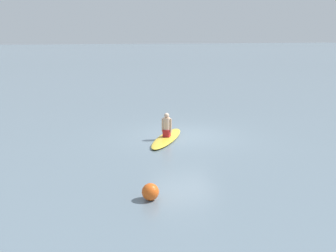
{
  "coord_description": "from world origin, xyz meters",
  "views": [
    {
      "loc": [
        -14.51,
        5.6,
        4.0
      ],
      "look_at": [
        -0.65,
        0.93,
        0.62
      ],
      "focal_mm": 41.61,
      "sensor_mm": 36.0,
      "label": 1
    }
  ],
  "objects": [
    {
      "name": "ground_plane",
      "position": [
        0.0,
        0.0,
        0.0
      ],
      "size": [
        400.0,
        400.0,
        0.0
      ],
      "primitive_type": "plane",
      "color": "slate"
    },
    {
      "name": "surfboard",
      "position": [
        -0.38,
        0.89,
        0.07
      ],
      "size": [
        3.16,
        2.47,
        0.13
      ],
      "primitive_type": "ellipsoid",
      "rotation": [
        0.0,
        0.0,
        2.55
      ],
      "color": "gold",
      "rests_on": "ground"
    },
    {
      "name": "person_paddler",
      "position": [
        -0.38,
        0.89,
        0.56
      ],
      "size": [
        0.4,
        0.39,
        0.95
      ],
      "rotation": [
        0.0,
        0.0,
        2.55
      ],
      "color": "#A51E23",
      "rests_on": "surfboard"
    },
    {
      "name": "buoy_marker",
      "position": [
        -5.77,
        3.12,
        0.22
      ],
      "size": [
        0.43,
        0.43,
        0.43
      ],
      "primitive_type": "sphere",
      "color": "#E55919",
      "rests_on": "ground"
    }
  ]
}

